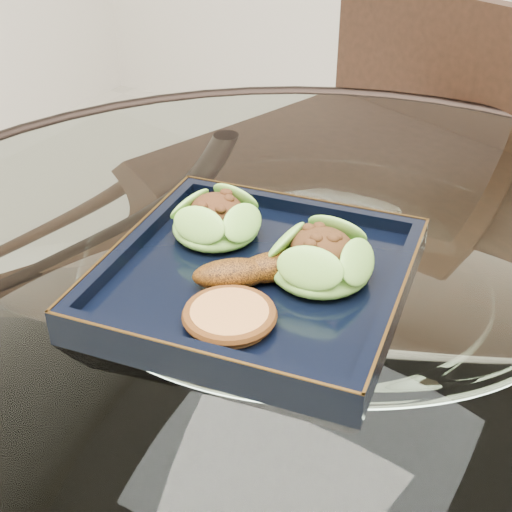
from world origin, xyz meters
The scene contains 7 objects.
dining_table centered at (0.00, 0.00, 0.60)m, with size 1.13×1.13×0.77m.
dining_chair centered at (-0.14, 0.50, 0.51)m, with size 0.50×0.50×0.91m.
navy_plate centered at (-0.05, -0.02, 0.77)m, with size 0.27×0.27×0.02m, color black.
lettuce_wrap_left centered at (-0.12, 0.02, 0.80)m, with size 0.09×0.09×0.03m, color #5FA530.
lettuce_wrap_right centered at (0.00, 0.00, 0.80)m, with size 0.09×0.09×0.03m, color #55992C.
roasted_plantain centered at (-0.03, -0.02, 0.80)m, with size 0.14×0.03×0.03m, color #64350A.
crumb_patty centered at (-0.03, -0.10, 0.79)m, with size 0.07×0.07×0.01m, color #C07940.
Camera 1 is at (0.23, -0.49, 1.15)m, focal length 50.00 mm.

